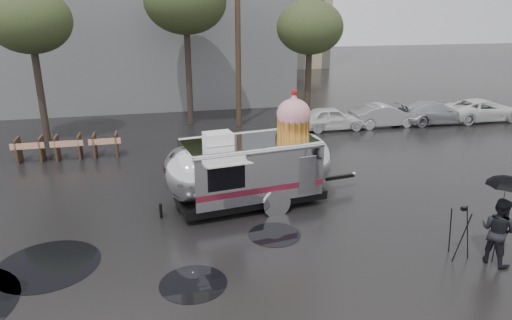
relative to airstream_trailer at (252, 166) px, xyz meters
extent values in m
plane|color=black|center=(-1.00, -3.74, -1.31)|extent=(120.00, 120.00, 0.00)
cylinder|color=black|center=(-2.32, -4.14, -1.30)|extent=(1.59, 1.59, 0.01)
cylinder|color=black|center=(0.14, -2.24, -1.30)|extent=(1.49, 1.49, 0.01)
cylinder|color=black|center=(-5.78, -2.54, -1.30)|extent=(2.53, 2.53, 0.01)
cube|color=slate|center=(-5.00, 20.26, 5.19)|extent=(22.00, 12.00, 13.00)
cylinder|color=#473323|center=(1.50, 10.26, 3.19)|extent=(0.28, 0.28, 9.00)
cylinder|color=#382D26|center=(-8.00, 9.26, 1.62)|extent=(0.32, 0.32, 5.85)
ellipsoid|color=#2D3B1B|center=(-8.00, 9.26, 4.22)|extent=(3.64, 3.64, 2.86)
cylinder|color=#382D26|center=(-1.00, 11.26, 2.07)|extent=(0.32, 0.32, 6.75)
ellipsoid|color=#2D3B1B|center=(-1.00, 11.26, 5.07)|extent=(4.20, 4.20, 3.30)
cylinder|color=#382D26|center=(5.00, 9.26, 1.39)|extent=(0.32, 0.32, 5.40)
ellipsoid|color=#2D3B1B|center=(5.00, 9.26, 3.79)|extent=(3.36, 3.36, 2.64)
cube|color=#473323|center=(-8.50, 6.26, -0.81)|extent=(0.08, 0.80, 1.00)
cube|color=#473323|center=(-7.60, 6.26, -0.81)|extent=(0.08, 0.80, 1.00)
cube|color=#E5590C|center=(-8.05, 5.88, -0.56)|extent=(1.30, 0.04, 0.25)
cube|color=#473323|center=(-7.00, 6.26, -0.81)|extent=(0.08, 0.80, 1.00)
cube|color=#473323|center=(-6.10, 6.26, -0.81)|extent=(0.08, 0.80, 1.00)
cube|color=#E5590C|center=(-6.55, 5.88, -0.56)|extent=(1.30, 0.04, 0.25)
cube|color=#473323|center=(-5.50, 6.26, -0.81)|extent=(0.08, 0.80, 1.00)
cube|color=#473323|center=(-4.60, 6.26, -0.81)|extent=(0.08, 0.80, 1.00)
cube|color=#E5590C|center=(-5.05, 5.88, -0.56)|extent=(1.30, 0.04, 0.25)
imported|color=silver|center=(6.00, 8.26, -0.61)|extent=(4.00, 1.80, 1.40)
imported|color=#B2B2B7|center=(9.00, 8.26, -0.61)|extent=(4.00, 1.80, 1.40)
imported|color=#B2B2B7|center=(12.00, 8.26, -0.59)|extent=(4.20, 1.80, 1.44)
imported|color=silver|center=(15.00, 8.26, -0.56)|extent=(4.40, 1.90, 1.50)
cube|color=silver|center=(-0.09, -0.01, 0.00)|extent=(4.38, 2.73, 1.68)
ellipsoid|color=silver|center=(1.94, 0.30, 0.00)|extent=(1.70, 2.33, 1.68)
ellipsoid|color=silver|center=(-2.12, -0.31, 0.00)|extent=(1.70, 2.33, 1.68)
cube|color=black|center=(-0.09, -0.01, -0.98)|extent=(4.89, 2.54, 0.28)
cylinder|color=black|center=(0.52, -0.89, -0.98)|extent=(0.68, 0.30, 0.65)
cylinder|color=black|center=(0.23, 1.01, -0.98)|extent=(0.68, 0.30, 0.65)
cylinder|color=silver|center=(0.54, -1.02, -0.94)|extent=(0.90, 0.23, 0.90)
cube|color=black|center=(3.23, 0.49, -0.84)|extent=(1.12, 0.28, 0.11)
sphere|color=silver|center=(3.79, 0.57, -0.80)|extent=(0.17, 0.17, 0.15)
cylinder|color=black|center=(-2.95, -0.44, -1.08)|extent=(0.11, 0.11, 0.47)
cube|color=#5B1322|center=(0.07, -1.06, -0.42)|extent=(4.06, 0.64, 0.19)
cube|color=#5B1322|center=(-0.24, 1.05, -0.42)|extent=(4.06, 0.64, 0.19)
cube|color=black|center=(-1.03, -1.24, 0.14)|extent=(1.11, 0.20, 0.75)
cube|color=beige|center=(-1.00, -1.46, 0.60)|extent=(1.36, 0.65, 0.13)
cube|color=silver|center=(1.55, -0.86, -0.14)|extent=(0.56, 0.11, 1.21)
cube|color=white|center=(-1.10, -0.16, 1.02)|extent=(0.92, 0.72, 0.35)
cylinder|color=gold|center=(1.39, 0.21, 1.12)|extent=(1.10, 1.10, 0.56)
ellipsoid|color=pink|center=(1.39, 0.21, 1.56)|extent=(1.23, 1.23, 0.97)
cone|color=pink|center=(1.39, 0.21, 2.05)|extent=(0.53, 0.53, 0.37)
sphere|color=red|center=(1.39, 0.21, 2.25)|extent=(0.21, 0.21, 0.19)
imported|color=black|center=(5.13, -4.85, -0.44)|extent=(0.75, 0.95, 1.73)
imported|color=black|center=(5.13, -4.85, 0.64)|extent=(1.16, 1.16, 0.79)
cylinder|color=black|center=(5.13, -4.85, -0.48)|extent=(0.02, 0.02, 1.65)
cylinder|color=black|center=(4.63, -4.41, -0.64)|extent=(0.06, 0.31, 1.36)
cylinder|color=black|center=(4.26, -4.24, -0.64)|extent=(0.26, 0.20, 1.36)
cylinder|color=black|center=(4.30, -4.65, -0.64)|extent=(0.29, 0.15, 1.36)
cube|color=black|center=(4.40, -4.44, 0.05)|extent=(0.12, 0.11, 0.10)
camera|label=1|loc=(-2.92, -13.35, 4.82)|focal=32.00mm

